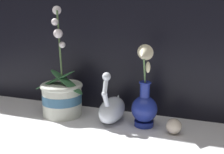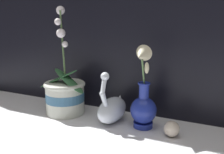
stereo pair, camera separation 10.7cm
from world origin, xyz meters
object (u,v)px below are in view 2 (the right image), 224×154
at_px(orchid_potted_plant, 65,94).
at_px(glass_sphere, 172,129).
at_px(blue_vase, 143,102).
at_px(swan_figurine, 112,108).

height_order(orchid_potted_plant, glass_sphere, orchid_potted_plant).
height_order(orchid_potted_plant, blue_vase, orchid_potted_plant).
height_order(swan_figurine, blue_vase, blue_vase).
bearing_deg(swan_figurine, glass_sphere, -7.61).
bearing_deg(glass_sphere, orchid_potted_plant, 176.47).
bearing_deg(glass_sphere, blue_vase, 166.77).
xyz_separation_m(swan_figurine, glass_sphere, (0.26, -0.03, -0.03)).
bearing_deg(blue_vase, glass_sphere, -13.23).
relative_size(orchid_potted_plant, blue_vase, 1.44).
relative_size(orchid_potted_plant, glass_sphere, 8.08).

